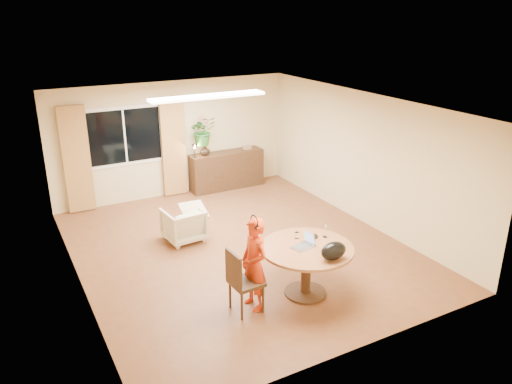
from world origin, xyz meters
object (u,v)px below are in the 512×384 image
child (254,264)px  sideboard (227,170)px  dining_table (307,257)px  armchair (183,224)px  dining_chair (246,281)px

child → sideboard: size_ratio=0.78×
dining_table → child: 0.85m
child → dining_table: bearing=80.2°
dining_table → sideboard: 4.95m
dining_table → armchair: 2.82m
dining_table → child: child is taller
armchair → dining_chair: bearing=84.2°
child → armchair: size_ratio=1.99×
dining_table → armchair: size_ratio=2.00×
armchair → child: bearing=87.5°
sideboard → child: bearing=-111.0°
dining_chair → child: (0.15, 0.03, 0.21)m
dining_table → armchair: dining_table is taller
dining_chair → armchair: size_ratio=1.40×
child → armchair: (-0.11, 2.57, -0.38)m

